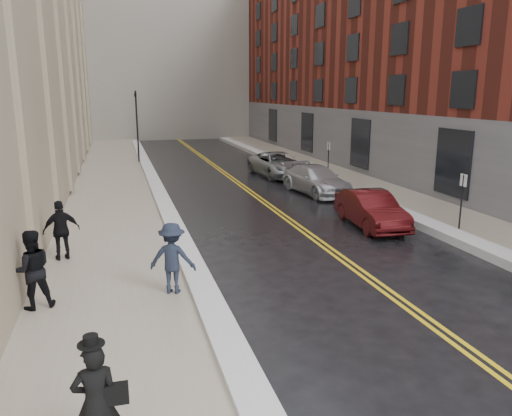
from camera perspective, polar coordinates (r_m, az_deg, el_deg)
ground at (r=9.68m, az=13.04°, el=-19.17°), size 160.00×160.00×0.00m
sidewalk_left at (r=23.65m, az=-16.17°, el=0.30°), size 4.00×64.00×0.15m
sidewalk_right at (r=27.05m, az=13.73°, el=2.02°), size 3.00×64.00×0.15m
lane_stripe_a at (r=24.54m, az=0.10°, el=1.11°), size 0.12×64.00×0.01m
lane_stripe_b at (r=24.60m, az=0.63°, el=1.15°), size 0.12×64.00×0.01m
snow_ridge_left at (r=23.71m, az=-10.62°, el=0.77°), size 0.70×60.80×0.26m
snow_ridge_right at (r=26.18m, az=10.20°, el=2.00°), size 0.85×60.80×0.30m
building_right at (r=37.27m, az=21.06°, el=18.30°), size 14.00×50.00×18.00m
traffic_signal at (r=37.19m, az=-13.45°, el=9.66°), size 0.18×0.15×5.20m
parking_sign_near at (r=19.67m, az=22.46°, el=1.11°), size 0.06×0.35×2.23m
parking_sign_far at (r=29.89m, az=8.27°, el=5.78°), size 0.06×0.35×2.23m
car_maroon at (r=19.75m, az=13.01°, el=-0.15°), size 1.74×4.30×1.39m
car_silver_near at (r=25.83m, az=6.89°, el=3.22°), size 2.62×5.09×1.41m
car_silver_far at (r=30.97m, az=2.55°, el=5.00°), size 2.91×5.49×1.47m
pedestrian_main at (r=7.57m, az=-17.84°, el=-20.41°), size 0.66×0.46×1.73m
pedestrian_a at (r=12.77m, az=-24.26°, el=-6.44°), size 1.07×0.93×1.89m
pedestrian_b at (r=12.73m, az=-9.54°, el=-5.66°), size 1.33×1.04×1.81m
pedestrian_c at (r=16.10m, az=-21.34°, el=-2.38°), size 1.15×0.70×1.82m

